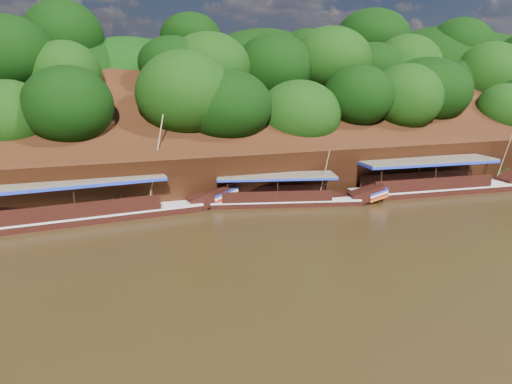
% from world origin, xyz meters
% --- Properties ---
extents(ground, '(160.00, 160.00, 0.00)m').
position_xyz_m(ground, '(0.00, 0.00, 0.00)').
color(ground, black).
rests_on(ground, ground).
extents(riverbank, '(120.00, 30.06, 19.40)m').
position_xyz_m(riverbank, '(-0.01, 22.73, 1.89)').
color(riverbank, black).
rests_on(riverbank, ground).
extents(boat_0, '(16.86, 4.21, 7.01)m').
position_xyz_m(boat_0, '(12.19, 7.16, 0.61)').
color(boat_0, black).
rests_on(boat_0, ground).
extents(boat_1, '(12.82, 4.92, 4.47)m').
position_xyz_m(boat_1, '(-0.64, 7.82, 0.50)').
color(boat_1, black).
rests_on(boat_1, ground).
extents(boat_2, '(17.56, 3.94, 7.09)m').
position_xyz_m(boat_2, '(-13.83, 8.73, 0.62)').
color(boat_2, black).
rests_on(boat_2, ground).
extents(reeds, '(50.30, 2.39, 2.23)m').
position_xyz_m(reeds, '(-2.74, 9.57, 0.90)').
color(reeds, '#1C5816').
rests_on(reeds, ground).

